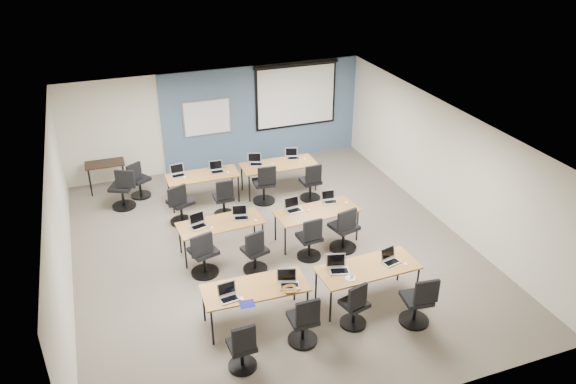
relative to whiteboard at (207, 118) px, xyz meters
name	(u,v)px	position (x,y,z in m)	size (l,w,h in m)	color
floor	(273,249)	(0.30, -4.43, -1.45)	(8.00, 9.00, 0.02)	#6B6354
ceiling	(271,129)	(0.30, -4.43, 1.25)	(8.00, 9.00, 0.02)	white
wall_back	(218,119)	(0.30, 0.07, -0.10)	(8.00, 0.04, 2.70)	beige
wall_front	(382,340)	(0.30, -8.93, -0.10)	(8.00, 0.04, 2.70)	beige
wall_left	(60,229)	(-3.70, -4.43, -0.10)	(0.04, 9.00, 2.70)	beige
wall_right	(443,163)	(4.30, -4.43, -0.10)	(0.04, 9.00, 2.70)	beige
blue_accent_panel	(263,114)	(1.55, 0.04, -0.10)	(5.50, 0.04, 2.70)	#3D5977
whiteboard	(207,118)	(0.00, 0.00, 0.00)	(1.28, 0.03, 0.98)	#A3A7AD
projector_screen	(296,92)	(2.50, -0.02, 0.44)	(2.40, 0.10, 1.82)	black
training_table_front_left	(255,289)	(-0.72, -6.46, -0.77)	(1.79, 0.75, 0.73)	#A36F33
training_table_front_right	(368,269)	(1.35, -6.60, -0.76)	(1.84, 0.77, 0.73)	#A97B3B
training_table_mid_left	(220,225)	(-0.74, -4.18, -0.77)	(1.72, 0.72, 0.73)	brown
training_table_mid_right	(317,212)	(1.29, -4.40, -0.77)	(1.76, 0.73, 0.73)	brown
training_table_back_left	(203,177)	(-0.59, -1.87, -0.77)	(1.70, 0.71, 0.73)	#AA693D
training_table_back_right	(279,166)	(1.32, -1.92, -0.76)	(1.86, 0.77, 0.73)	olive
laptop_0	(228,295)	(-1.21, -6.58, -0.66)	(0.32, 0.27, 0.24)	#AEAEAE
mouse_0	(242,299)	(-1.02, -6.70, -0.71)	(0.06, 0.10, 0.04)	white
task_chair_0	(243,350)	(-1.24, -7.48, -1.06)	(0.46, 0.46, 0.95)	black
laptop_1	(288,281)	(-0.16, -6.58, -0.66)	(0.34, 0.29, 0.26)	#AEAEBC
mouse_1	(297,288)	(-0.07, -6.75, -0.71)	(0.06, 0.10, 0.03)	white
task_chair_1	(304,324)	(-0.14, -7.27, -1.05)	(0.50, 0.50, 0.98)	black
laptop_2	(338,267)	(0.81, -6.49, -0.65)	(0.35, 0.30, 0.27)	#A0A0AB
mouse_2	(354,275)	(0.99, -6.75, -0.71)	(0.05, 0.09, 0.03)	white
task_chair_2	(355,308)	(0.83, -7.18, -1.06)	(0.46, 0.46, 0.95)	black
laptop_3	(390,258)	(1.81, -6.57, -0.66)	(0.32, 0.27, 0.24)	#BBBBBB
mouse_3	(406,264)	(2.03, -6.77, -0.71)	(0.06, 0.09, 0.03)	white
task_chair_3	(418,304)	(1.87, -7.49, -1.03)	(0.53, 0.53, 1.00)	black
laptop_4	(198,223)	(-1.18, -4.14, -0.66)	(0.33, 0.28, 0.25)	silver
mouse_4	(212,228)	(-0.95, -4.33, -0.71)	(0.06, 0.09, 0.03)	white
task_chair_4	(204,257)	(-1.25, -4.82, -1.03)	(0.55, 0.54, 1.02)	black
laptop_5	(241,215)	(-0.29, -4.12, -0.66)	(0.31, 0.27, 0.24)	#BABBC4
mouse_5	(256,220)	(-0.04, -4.36, -0.71)	(0.06, 0.10, 0.03)	white
task_chair_5	(255,255)	(-0.29, -5.05, -1.05)	(0.49, 0.49, 0.97)	black
laptop_6	(293,207)	(0.83, -4.20, -0.66)	(0.34, 0.29, 0.26)	#B0B0B0
mouse_6	(309,210)	(1.12, -4.35, -0.71)	(0.06, 0.10, 0.04)	white
task_chair_6	(310,242)	(0.90, -5.00, -1.05)	(0.50, 0.50, 0.98)	black
laptop_7	(329,199)	(1.70, -4.12, -0.66)	(0.30, 0.26, 0.23)	#B8B8BF
mouse_7	(346,202)	(2.02, -4.31, -0.71)	(0.06, 0.09, 0.03)	white
task_chair_7	(344,232)	(1.68, -4.96, -1.02)	(0.57, 0.57, 1.04)	black
laptop_8	(178,173)	(-1.14, -1.68, -0.66)	(0.33, 0.28, 0.25)	silver
mouse_8	(185,177)	(-1.01, -1.85, -0.71)	(0.06, 0.09, 0.03)	white
task_chair_8	(180,207)	(-1.30, -2.70, -1.03)	(0.58, 0.55, 1.02)	black
laptop_9	(217,169)	(-0.22, -1.80, -0.66)	(0.32, 0.28, 0.25)	silver
mouse_9	(228,172)	(0.02, -1.97, -0.71)	(0.06, 0.10, 0.03)	white
task_chair_9	(224,201)	(-0.30, -2.70, -1.05)	(0.48, 0.48, 0.96)	black
laptop_10	(256,161)	(0.78, -1.71, -0.66)	(0.33, 0.28, 0.25)	#B4B3C1
mouse_10	(272,164)	(1.17, -1.88, -0.71)	(0.06, 0.09, 0.03)	white
task_chair_10	(265,187)	(0.78, -2.41, -1.03)	(0.54, 0.54, 1.02)	black
laptop_11	(292,156)	(1.77, -1.68, -0.66)	(0.31, 0.27, 0.24)	#A5A5A8
mouse_11	(305,159)	(2.03, -1.87, -0.71)	(0.06, 0.10, 0.03)	white
task_chair_11	(311,185)	(1.89, -2.66, -1.05)	(0.50, 0.50, 0.98)	black
blue_mousepad	(247,304)	(-0.97, -6.84, -0.72)	(0.24, 0.20, 0.01)	navy
snack_bowl	(290,290)	(-0.20, -6.77, -0.69)	(0.26, 0.26, 0.06)	brown
snack_plate	(350,278)	(0.90, -6.81, -0.71)	(0.19, 0.19, 0.01)	white
coffee_cup	(352,276)	(0.94, -6.79, -0.68)	(0.06, 0.06, 0.06)	silver
utility_table	(105,166)	(-2.73, -0.41, -0.79)	(0.94, 0.52, 0.75)	#342115
spare_chair_a	(138,183)	(-2.03, -1.08, -1.05)	(0.54, 0.49, 0.97)	black
spare_chair_b	(123,192)	(-2.43, -1.49, -1.02)	(0.60, 0.56, 1.04)	black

